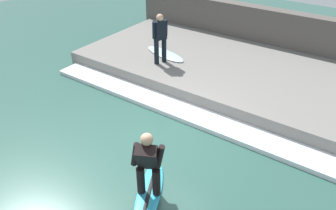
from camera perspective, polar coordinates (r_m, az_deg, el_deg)
ground_plane at (r=7.69m, az=-2.52°, el=-6.34°), size 28.00×28.00×0.00m
concrete_ledge at (r=10.48m, az=10.64°, el=5.91°), size 4.40×9.56×0.44m
back_wall at (r=12.38m, az=15.97°, el=12.39°), size 0.50×10.04×1.61m
wave_foam_crest at (r=8.57m, az=3.04°, el=-1.26°), size 0.74×9.08×0.12m
surfboard_riding at (r=6.49m, az=-3.31°, el=-15.11°), size 1.78×1.19×0.07m
surfer_riding at (r=5.92m, az=-3.55°, el=-9.88°), size 0.58×0.61×1.40m
surfer_waiting_near at (r=9.99m, az=-1.39°, el=11.89°), size 0.49×0.34×1.53m
surfboard_waiting_near at (r=10.86m, az=-0.50°, el=8.90°), size 0.91×1.75×0.06m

